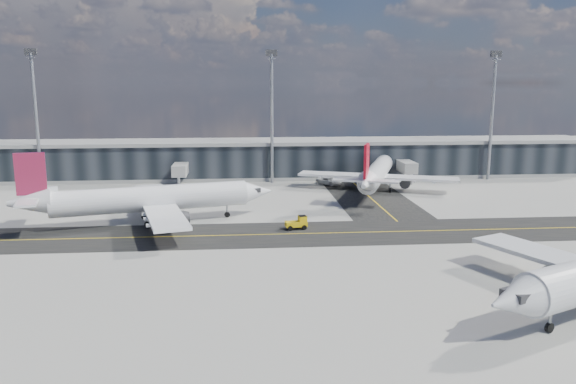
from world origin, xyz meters
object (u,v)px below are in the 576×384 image
object	(u,v)px
airliner_af	(148,199)
service_van	(329,181)
baggage_tug	(298,222)
airliner_redtail	(376,173)

from	to	relation	value
airliner_af	service_van	distance (m)	46.61
airliner_af	baggage_tug	world-z (taller)	airliner_af
airliner_af	airliner_redtail	world-z (taller)	airliner_af
service_van	baggage_tug	bearing A→B (deg)	-145.58
airliner_af	airliner_redtail	distance (m)	48.14
airliner_redtail	baggage_tug	bearing A→B (deg)	-103.20
airliner_redtail	service_van	xyz separation A→B (m)	(-8.32, 8.68, -2.95)
airliner_af	baggage_tug	size ratio (longest dim) A/B	11.60
airliner_af	airliner_redtail	xyz separation A→B (m)	(42.18, 23.20, -0.17)
airliner_redtail	service_van	world-z (taller)	airliner_redtail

